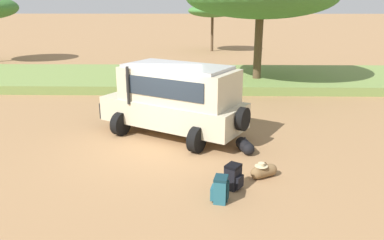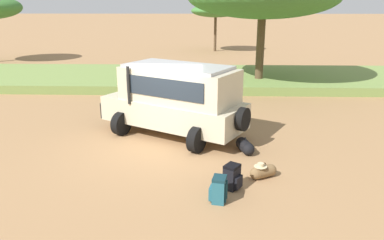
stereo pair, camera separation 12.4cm
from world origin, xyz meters
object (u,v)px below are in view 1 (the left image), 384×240
duffel_bag_soft_canvas (245,146)px  acacia_tree_left_mid (212,11)px  backpack_beside_front_wheel (233,177)px  backpack_cluster_center (220,189)px  duffel_bag_low_black_case (264,171)px  safari_vehicle (175,99)px

duffel_bag_soft_canvas → acacia_tree_left_mid: 25.69m
backpack_beside_front_wheel → backpack_cluster_center: (-0.36, -0.65, -0.00)m
backpack_cluster_center → duffel_bag_low_black_case: (1.21, 1.29, -0.13)m
backpack_cluster_center → safari_vehicle: bearing=106.1°
backpack_cluster_center → duffel_bag_soft_canvas: backpack_cluster_center is taller
safari_vehicle → duffel_bag_low_black_case: size_ratio=7.26×
backpack_cluster_center → backpack_beside_front_wheel: bearing=61.4°
backpack_cluster_center → acacia_tree_left_mid: acacia_tree_left_mid is taller
duffel_bag_low_black_case → duffel_bag_soft_canvas: (-0.30, 1.76, 0.02)m
backpack_cluster_center → duffel_bag_soft_canvas: size_ratio=0.68×
backpack_cluster_center → duffel_bag_soft_canvas: 3.18m
safari_vehicle → backpack_cluster_center: (1.31, -4.53, -1.00)m
backpack_cluster_center → duffel_bag_low_black_case: backpack_cluster_center is taller
duffel_bag_low_black_case → acacia_tree_left_mid: acacia_tree_left_mid is taller
backpack_cluster_center → acacia_tree_left_mid: bearing=88.7°
safari_vehicle → duffel_bag_low_black_case: (2.52, -3.25, -1.13)m
backpack_beside_front_wheel → duffel_bag_low_black_case: bearing=36.6°
safari_vehicle → duffel_bag_soft_canvas: size_ratio=5.83×
duffel_bag_low_black_case → acacia_tree_left_mid: size_ratio=0.16×
acacia_tree_left_mid → backpack_cluster_center: bearing=-91.3°
backpack_beside_front_wheel → duffel_bag_low_black_case: 1.07m
safari_vehicle → backpack_cluster_center: bearing=-73.9°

